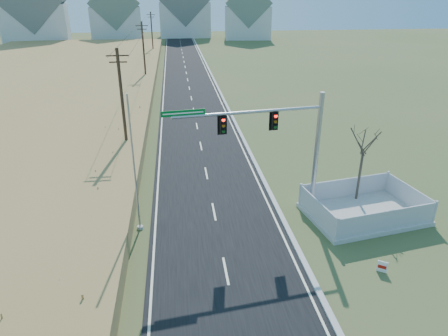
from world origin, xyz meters
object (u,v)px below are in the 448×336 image
Objects in this scene: fence_enclosure at (363,212)px; bare_tree at (365,140)px; traffic_signal_mast at (289,144)px; open_sign at (382,267)px; flagpole at (135,179)px.

fence_enclosure is 4.54m from bare_tree.
traffic_signal_mast is 6.64m from fence_enclosure.
fence_enclosure is 12.19× the size of open_sign.
bare_tree is (5.18, 0.73, -0.23)m from traffic_signal_mast.
fence_enclosure is at bearing -19.51° from traffic_signal_mast.
flagpole is at bearing 177.87° from traffic_signal_mast.
flagpole is 1.48× the size of bare_tree.
traffic_signal_mast is 15.35× the size of open_sign.
flagpole is at bearing 169.26° from fence_enclosure.
bare_tree is at bearing 69.97° from fence_enclosure.
flagpole is (-13.96, 0.22, 2.98)m from fence_enclosure.
traffic_signal_mast is 1.74× the size of bare_tree.
flagpole reaches higher than bare_tree.
bare_tree reaches higher than open_sign.
traffic_signal_mast is 9.24m from flagpole.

